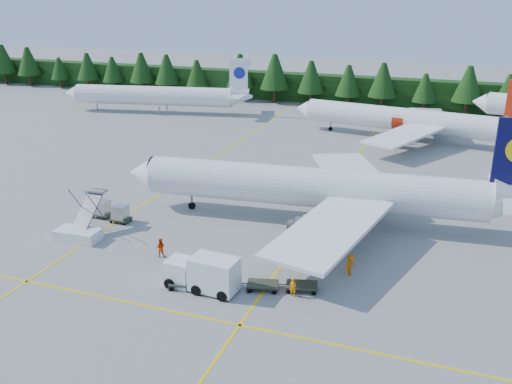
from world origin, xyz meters
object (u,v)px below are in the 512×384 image
(service_truck, at_px, (202,273))
(airliner_navy, at_px, (305,187))
(airstairs, at_px, (80,231))
(airliner_red, at_px, (396,119))

(service_truck, bearing_deg, airliner_navy, 80.72)
(airliner_navy, relative_size, airstairs, 6.97)
(airliner_navy, distance_m, airstairs, 23.95)
(airstairs, distance_m, service_truck, 16.77)
(airliner_red, relative_size, service_truck, 5.86)
(airstairs, bearing_deg, service_truck, -20.28)
(airliner_navy, xyz_separation_m, airliner_red, (4.99, 39.38, -0.43))
(airstairs, bearing_deg, airliner_navy, 29.24)
(airliner_navy, height_order, service_truck, airliner_navy)
(airliner_red, bearing_deg, airstairs, -106.85)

